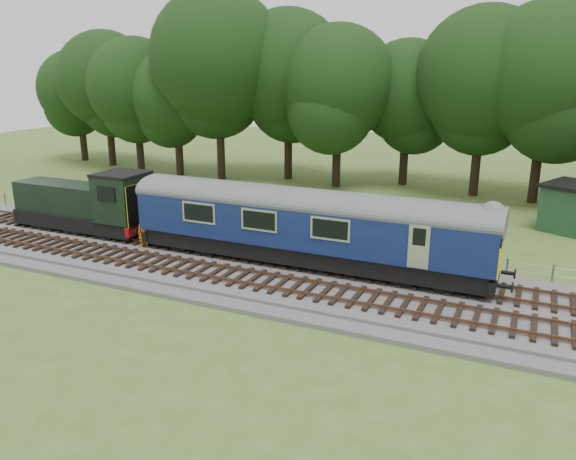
% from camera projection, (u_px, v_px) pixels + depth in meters
% --- Properties ---
extents(ground, '(120.00, 120.00, 0.00)m').
position_uv_depth(ground, '(208.00, 266.00, 28.66)').
color(ground, '#456726').
rests_on(ground, ground).
extents(ballast, '(70.00, 7.00, 0.35)m').
position_uv_depth(ballast, '(208.00, 262.00, 28.61)').
color(ballast, '#4C4C4F').
rests_on(ballast, ground).
extents(track_north, '(67.20, 2.40, 0.21)m').
position_uv_depth(track_north, '(222.00, 250.00, 29.77)').
color(track_north, black).
rests_on(track_north, ballast).
extents(track_south, '(67.20, 2.40, 0.21)m').
position_uv_depth(track_south, '(190.00, 268.00, 27.15)').
color(track_south, black).
rests_on(track_south, ballast).
extents(fence, '(64.00, 0.12, 1.00)m').
position_uv_depth(fence, '(250.00, 241.00, 32.59)').
color(fence, '#6B6054').
rests_on(fence, ground).
extents(tree_line, '(70.00, 8.00, 18.00)m').
position_uv_depth(tree_line, '(347.00, 185.00, 47.85)').
color(tree_line, black).
rests_on(tree_line, ground).
extents(dmu_railcar, '(18.05, 2.86, 3.88)m').
position_uv_depth(dmu_railcar, '(306.00, 220.00, 27.23)').
color(dmu_railcar, black).
rests_on(dmu_railcar, ground).
extents(shunter_loco, '(8.91, 2.60, 3.38)m').
position_uv_depth(shunter_loco, '(87.00, 204.00, 32.96)').
color(shunter_loco, black).
rests_on(shunter_loco, ground).
extents(worker, '(0.73, 0.69, 1.68)m').
position_uv_depth(worker, '(144.00, 233.00, 30.17)').
color(worker, orange).
rests_on(worker, ballast).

